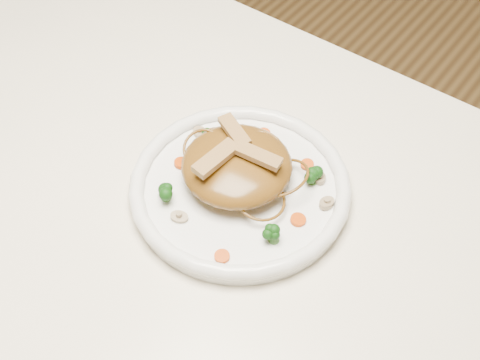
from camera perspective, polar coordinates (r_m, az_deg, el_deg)
The scene contains 19 objects.
table at distance 0.96m, azimuth -3.70°, elevation -6.33°, with size 1.20×0.80×0.75m.
plate at distance 0.89m, azimuth 0.00°, elevation -0.91°, with size 0.28×0.28×0.02m, color white.
noodle_mound at distance 0.88m, azimuth -0.27°, elevation 1.23°, with size 0.14×0.14×0.05m, color brown.
chicken_a at distance 0.85m, azimuth 1.57°, elevation 2.01°, with size 0.06×0.02×0.01m, color tan.
chicken_b at distance 0.88m, azimuth -0.47°, elevation 4.10°, with size 0.06×0.02×0.01m, color tan.
chicken_c at distance 0.84m, azimuth -2.01°, elevation 1.82°, with size 0.07×0.02×0.01m, color tan.
broccoli_0 at distance 0.89m, azimuth 6.17°, elevation 0.41°, with size 0.02×0.02×0.03m, color #10440E, non-canonical shape.
broccoli_1 at distance 0.93m, azimuth -2.46°, elevation 3.84°, with size 0.03×0.03×0.03m, color #10440E, non-canonical shape.
broccoli_2 at distance 0.87m, azimuth -6.22°, elevation -0.96°, with size 0.02×0.02×0.03m, color #10440E, non-canonical shape.
broccoli_3 at distance 0.82m, azimuth 2.88°, elevation -4.39°, with size 0.03×0.03×0.03m, color #10440E, non-canonical shape.
carrot_0 at distance 0.91m, azimuth 5.61°, elevation 1.29°, with size 0.02×0.02×0.01m, color #E84908.
carrot_1 at distance 0.91m, azimuth -4.88°, elevation 1.41°, with size 0.02×0.02×0.01m, color #E84908.
carrot_2 at distance 0.85m, azimuth 4.86°, elevation -3.32°, with size 0.02×0.02×0.01m, color #E84908.
carrot_3 at distance 0.95m, azimuth 1.96°, elevation 3.82°, with size 0.02×0.02×0.01m, color #E84908.
carrot_4 at distance 0.82m, azimuth -1.51°, elevation -6.37°, with size 0.02×0.02×0.01m, color #E84908.
mushroom_0 at distance 0.85m, azimuth -5.08°, elevation -3.09°, with size 0.02×0.02×0.01m, color gray.
mushroom_1 at distance 0.87m, azimuth 7.23°, elevation -1.91°, with size 0.02×0.02×0.01m, color gray.
mushroom_2 at distance 0.95m, azimuth -3.36°, elevation 3.96°, with size 0.02×0.02×0.01m, color gray.
mushroom_3 at distance 0.90m, azimuth 6.66°, elevation 0.16°, with size 0.02×0.02×0.01m, color gray.
Camera 1 is at (0.37, -0.39, 1.45)m, focal length 51.24 mm.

